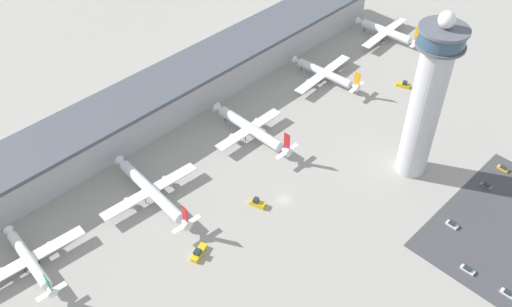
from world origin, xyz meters
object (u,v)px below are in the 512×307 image
Objects in this scene: service_truck_catering at (199,253)px; car_black_suv at (468,269)px; airplane_gate_bravo at (29,260)px; car_silver_sedan at (503,168)px; car_red_hatchback at (507,293)px; car_white_wagon at (486,186)px; service_truck_baggage at (257,203)px; control_tower at (427,98)px; service_truck_fuel at (403,85)px; airplane_gate_echo at (325,73)px; car_green_van at (452,224)px; airplane_gate_charlie at (151,191)px; airplane_gate_foxtrot at (386,32)px; airplane_gate_delta at (251,129)px.

service_truck_catering is 1.70× the size of car_black_suv.
car_silver_sedan is at bearing -29.78° from airplane_gate_bravo.
car_red_hatchback is 0.97× the size of car_white_wagon.
car_white_wagon is (65.92, -53.31, -0.55)m from service_truck_baggage.
control_tower reaches higher than service_truck_fuel.
car_black_suv is (-38.67, -14.18, 0.01)m from car_white_wagon.
airplane_gate_echo is 110.33m from service_truck_catering.
car_black_suv is (27.26, -67.49, -0.54)m from service_truck_baggage.
service_truck_catering is 86.99m from car_green_van.
airplane_gate_charlie is at bearing 128.15° from car_green_van.
airplane_gate_delta is at bearing -176.76° from airplane_gate_foxtrot.
airplane_gate_charlie reaches higher than car_silver_sedan.
airplane_gate_charlie is 121.24m from car_red_hatchback.
car_red_hatchback is (97.97, -112.66, -3.59)m from airplane_gate_bravo.
car_green_van is at bearing -178.07° from car_white_wagon.
car_silver_sedan is at bearing -38.37° from airplane_gate_charlie.
airplane_gate_bravo is at bearing 150.22° from car_silver_sedan.
control_tower is at bearing 133.86° from car_silver_sedan.
airplane_gate_foxtrot reaches higher than service_truck_fuel.
service_truck_baggage is 1.48× the size of car_green_van.
airplane_gate_echo reaches higher than service_truck_catering.
service_truck_catering is (-104.92, -34.00, -3.15)m from airplane_gate_echo.
airplane_gate_echo is at bearing 4.76° from airplane_gate_delta.
car_white_wagon is (-59.65, -87.00, -3.62)m from airplane_gate_foxtrot.
service_truck_catering is 1.85× the size of car_red_hatchback.
service_truck_fuel is 109.83m from car_red_hatchback.
airplane_gate_echo is at bearing -178.34° from airplane_gate_foxtrot.
service_truck_catering is 119.52m from car_silver_sedan.
control_tower reaches higher than car_red_hatchback.
car_black_suv is at bearing -164.63° from car_silver_sedan.
car_silver_sedan is (107.82, -51.56, -0.37)m from service_truck_catering.
control_tower is 1.61× the size of airplane_gate_delta.
service_truck_baggage is at bearing 145.95° from car_silver_sedan.
service_truck_baggage reaches higher than service_truck_catering.
airplane_gate_charlie is at bearing -178.04° from airplane_gate_foxtrot.
airplane_gate_echo is 8.69× the size of car_red_hatchback.
control_tower reaches higher than airplane_gate_charlie.
airplane_gate_bravo is at bearing 170.59° from service_truck_fuel.
control_tower is 69.50m from airplane_gate_delta.
service_truck_baggage is at bearing 141.04° from car_white_wagon.
airplane_gate_charlie is 37.79m from service_truck_baggage.
airplane_gate_charlie is 109.18m from car_black_suv.
control_tower is 101.20m from airplane_gate_charlie.
service_truck_baggage reaches higher than service_truck_fuel.
service_truck_catering reaches higher than car_white_wagon.
airplane_gate_delta is 61.36m from service_truck_catering.
service_truck_catering is at bearing 151.48° from car_white_wagon.
service_truck_catering is 1.20× the size of service_truck_fuel.
control_tower is 58.05m from car_black_suv.
car_red_hatchback is at bearing -48.99° from airplane_gate_bravo.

